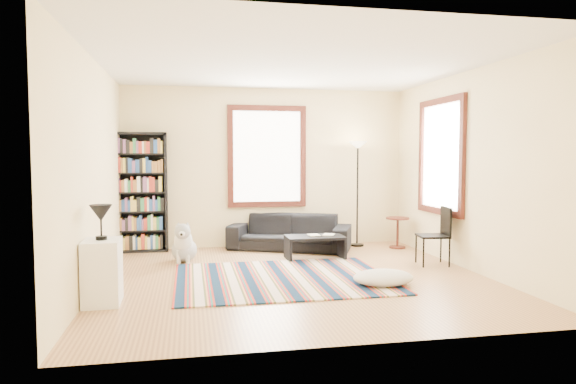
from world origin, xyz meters
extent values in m
cube|color=tan|center=(0.00, 0.00, -0.05)|extent=(5.00, 5.00, 0.10)
cube|color=white|center=(0.00, 0.00, 2.85)|extent=(5.00, 5.00, 0.10)
cube|color=#FFEAAB|center=(0.00, 2.55, 1.40)|extent=(5.00, 0.10, 2.80)
cube|color=#FFEAAB|center=(0.00, -2.55, 1.40)|extent=(5.00, 0.10, 2.80)
cube|color=#FFEAAB|center=(-2.55, 0.00, 1.40)|extent=(0.10, 5.00, 2.80)
cube|color=#FFEAAB|center=(2.55, 0.00, 1.40)|extent=(0.10, 5.00, 2.80)
cube|color=white|center=(0.00, 2.47, 1.60)|extent=(1.20, 0.06, 1.60)
cube|color=white|center=(2.47, 0.80, 1.60)|extent=(0.06, 1.20, 1.60)
cube|color=#0B213B|center=(-0.18, -0.06, 0.01)|extent=(2.76, 2.21, 0.02)
imported|color=black|center=(0.33, 2.05, 0.30)|extent=(2.21, 1.55, 0.60)
cube|color=black|center=(-2.18, 2.32, 1.00)|extent=(0.90, 0.30, 2.00)
cube|color=black|center=(0.56, 1.16, 0.18)|extent=(0.94, 0.58, 0.36)
imported|color=beige|center=(0.46, 1.16, 0.37)|extent=(0.23, 0.17, 0.02)
imported|color=beige|center=(0.71, 1.21, 0.37)|extent=(0.25, 0.28, 0.02)
ellipsoid|color=silver|center=(0.99, -0.61, 0.10)|extent=(0.80, 0.62, 0.19)
cylinder|color=#481B12|center=(2.20, 1.80, 0.27)|extent=(0.49, 0.49, 0.54)
cube|color=black|center=(2.15, 0.39, 0.43)|extent=(0.47, 0.46, 0.86)
cube|color=white|center=(-2.30, -0.80, 0.35)|extent=(0.39, 0.51, 0.70)
camera|label=1|loc=(-1.36, -6.56, 1.59)|focal=32.00mm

